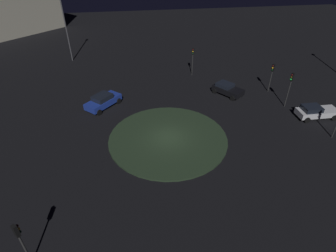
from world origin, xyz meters
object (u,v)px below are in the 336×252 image
object	(u,v)px
car_blue	(103,101)
traffic_light_northwest	(20,237)
car_black	(227,89)
traffic_light_east	(193,56)
streetlamp_northeast	(64,19)
traffic_light_southeast	(272,72)
traffic_light_south	(290,83)
car_white	(316,112)

from	to	relation	value
car_blue	traffic_light_northwest	size ratio (longest dim) A/B	1.21
car_black	traffic_light_east	distance (m)	7.60
car_black	streetlamp_northeast	bearing A→B (deg)	-161.90
car_blue	traffic_light_southeast	distance (m)	21.39
traffic_light_northwest	traffic_light_south	distance (m)	29.76
car_blue	streetlamp_northeast	xyz separation A→B (m)	(16.12, 5.75, 5.80)
car_white	traffic_light_southeast	world-z (taller)	traffic_light_southeast
car_blue	car_white	xyz separation A→B (m)	(-5.93, -23.69, -0.06)
car_white	traffic_light_east	distance (m)	17.61
car_black	streetlamp_northeast	world-z (taller)	streetlamp_northeast
traffic_light_northwest	streetlamp_northeast	size ratio (longest dim) A/B	0.38
traffic_light_southeast	traffic_light_east	size ratio (longest dim) A/B	0.94
traffic_light_southeast	traffic_light_east	distance (m)	11.04
car_blue	car_white	distance (m)	24.42
car_white	traffic_light_southeast	distance (m)	7.43
car_blue	traffic_light_south	world-z (taller)	traffic_light_south
car_white	car_black	bearing A→B (deg)	139.67
car_blue	streetlamp_northeast	world-z (taller)	streetlamp_northeast
car_blue	traffic_light_southeast	bearing A→B (deg)	-44.48
car_white	traffic_light_southeast	xyz separation A→B (m)	(6.76, 2.39, 1.94)
traffic_light_east	car_blue	bearing A→B (deg)	-37.80
car_blue	traffic_light_southeast	world-z (taller)	traffic_light_southeast
traffic_light_east	car_black	bearing A→B (deg)	47.11
streetlamp_northeast	car_blue	bearing A→B (deg)	-160.38
traffic_light_south	traffic_light_northwest	bearing A→B (deg)	15.74
car_white	streetlamp_northeast	xyz separation A→B (m)	(22.05, 29.43, 5.87)
car_white	traffic_light_south	xyz separation A→B (m)	(2.82, 2.14, 2.27)
car_blue	car_white	world-z (taller)	car_blue
traffic_light_south	streetlamp_northeast	size ratio (longest dim) A/B	0.43
car_black	traffic_light_northwest	xyz separation A→B (m)	(-19.86, 19.35, 1.95)
car_blue	traffic_light_east	distance (m)	14.73
car_black	streetlamp_northeast	size ratio (longest dim) A/B	0.43
car_white	traffic_light_southeast	bearing A→B (deg)	109.82
car_blue	traffic_light_south	bearing A→B (deg)	-54.93
car_black	traffic_light_south	world-z (taller)	traffic_light_south
traffic_light_northwest	traffic_light_east	bearing A→B (deg)	10.65
car_white	traffic_light_northwest	xyz separation A→B (m)	(-12.99, 27.35, 1.92)
car_blue	car_black	bearing A→B (deg)	-43.27
car_black	traffic_light_northwest	size ratio (longest dim) A/B	1.12
car_white	traffic_light_south	bearing A→B (deg)	127.47
streetlamp_northeast	traffic_light_south	bearing A→B (deg)	-125.16
car_white	traffic_light_northwest	world-z (taller)	traffic_light_northwest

